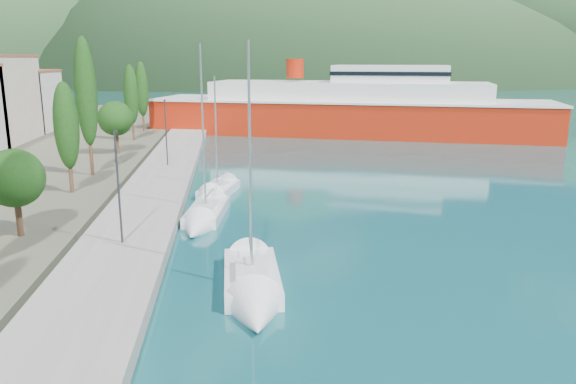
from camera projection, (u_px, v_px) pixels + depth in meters
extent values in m
plane|color=#124F53|center=(244.00, 104.00, 133.67)|extent=(1400.00, 1400.00, 0.00)
cube|color=gray|center=(152.00, 198.00, 41.73)|extent=(5.00, 88.00, 0.80)
cube|color=silver|center=(19.00, 102.00, 77.21)|extent=(9.00, 10.00, 8.00)
cube|color=#9E5138|center=(16.00, 71.00, 76.25)|extent=(9.20, 10.20, 0.30)
cylinder|color=#47301E|center=(19.00, 219.00, 31.65)|extent=(0.36, 0.36, 2.05)
sphere|color=#173B11|center=(14.00, 178.00, 31.10)|extent=(3.28, 3.28, 3.28)
cylinder|color=#47301E|center=(71.00, 181.00, 42.02)|extent=(0.30, 0.30, 1.81)
ellipsoid|color=#173B11|center=(66.00, 126.00, 41.06)|extent=(1.80, 1.80, 6.43)
cylinder|color=#47301E|center=(92.00, 160.00, 48.20)|extent=(0.30, 0.30, 2.57)
ellipsoid|color=#173B11|center=(86.00, 92.00, 46.84)|extent=(1.80, 1.80, 9.10)
cylinder|color=#47301E|center=(117.00, 143.00, 59.11)|extent=(0.36, 0.36, 2.27)
sphere|color=#173B11|center=(115.00, 118.00, 58.51)|extent=(3.63, 3.63, 3.63)
cylinder|color=#47301E|center=(133.00, 132.00, 69.00)|extent=(0.30, 0.30, 2.01)
ellipsoid|color=#173B11|center=(131.00, 94.00, 67.94)|extent=(1.80, 1.80, 7.13)
cylinder|color=#47301E|center=(144.00, 124.00, 77.12)|extent=(0.30, 0.30, 2.08)
ellipsoid|color=#173B11|center=(142.00, 89.00, 76.03)|extent=(1.80, 1.80, 7.38)
cylinder|color=#2D2D33|center=(118.00, 189.00, 29.72)|extent=(0.12, 0.12, 6.00)
cube|color=#2D2D33|center=(115.00, 132.00, 29.26)|extent=(0.15, 0.50, 0.12)
cylinder|color=#2D2D33|center=(166.00, 133.00, 51.72)|extent=(0.12, 0.12, 6.00)
cube|color=#2D2D33|center=(165.00, 100.00, 51.27)|extent=(0.15, 0.50, 0.12)
cube|color=silver|center=(252.00, 279.00, 26.71)|extent=(2.59, 6.25, 1.00)
cube|color=silver|center=(252.00, 269.00, 26.16)|extent=(1.55, 2.50, 0.39)
cylinder|color=silver|center=(250.00, 162.00, 24.97)|extent=(0.12, 0.12, 10.53)
cone|color=silver|center=(256.00, 317.00, 22.85)|extent=(2.57, 2.93, 2.55)
cube|color=silver|center=(207.00, 213.00, 38.30)|extent=(3.10, 6.50, 0.88)
cube|color=silver|center=(206.00, 206.00, 37.76)|extent=(1.69, 2.66, 0.34)
cylinder|color=silver|center=(203.00, 128.00, 36.54)|extent=(0.12, 0.12, 10.78)
cone|color=silver|center=(195.00, 230.00, 34.41)|extent=(2.64, 3.20, 2.25)
cube|color=silver|center=(219.00, 190.00, 44.83)|extent=(3.49, 5.40, 0.86)
cube|color=silver|center=(218.00, 184.00, 44.38)|extent=(1.82, 2.28, 0.33)
cylinder|color=silver|center=(216.00, 132.00, 43.42)|extent=(0.12, 0.12, 8.55)
cone|color=silver|center=(206.00, 200.00, 41.78)|extent=(2.75, 2.85, 2.19)
cube|color=#AB1F0A|center=(348.00, 119.00, 79.30)|extent=(55.99, 28.18, 5.33)
cube|color=silver|center=(348.00, 100.00, 78.68)|extent=(56.46, 28.63, 0.29)
cube|color=silver|center=(348.00, 92.00, 78.41)|extent=(39.13, 20.96, 2.85)
cube|color=silver|center=(390.00, 74.00, 76.61)|extent=(16.90, 11.58, 2.28)
cylinder|color=#AB1F0A|center=(295.00, 68.00, 79.27)|extent=(2.47, 2.47, 2.66)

